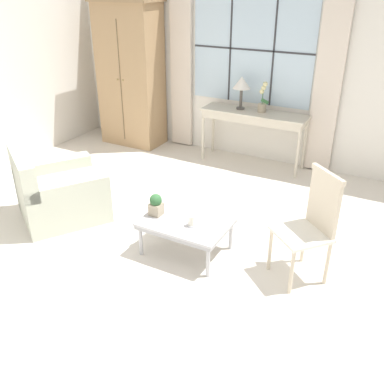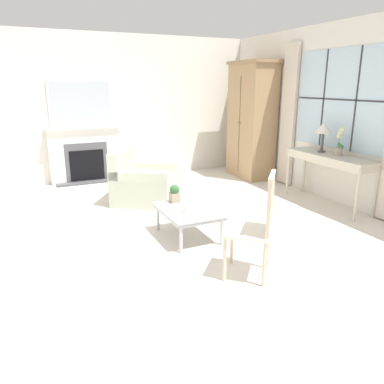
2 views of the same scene
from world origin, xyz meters
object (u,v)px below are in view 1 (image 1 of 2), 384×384
Objects in this scene: armoire at (131,74)px; coffee_table at (186,224)px; armchair_upholstered at (59,194)px; potted_plant_small at (156,204)px; potted_orchid at (263,101)px; console_table at (254,118)px; table_lamp at (242,84)px; pillar_candle at (192,221)px; side_chair_wooden at (312,220)px.

coffee_table is (2.41, -2.49, -0.82)m from armoire.
armchair_upholstered reaches higher than potted_plant_small.
potted_orchid is at bearing 60.38° from armchair_upholstered.
armchair_upholstered is at bearing -118.66° from console_table.
armoire is at bearing -177.19° from table_lamp.
console_table is 0.52m from table_lamp.
coffee_table is (0.18, -2.60, -0.64)m from potted_orchid.
potted_orchid is (0.09, 0.06, 0.25)m from console_table.
pillar_candle is (0.28, -2.66, -0.54)m from potted_orchid.
pillar_candle is at bearing -81.82° from console_table.
potted_orchid is at bearing 2.90° from table_lamp.
armchair_upholstered is (-1.18, -2.63, -0.90)m from table_lamp.
console_table is 2.59m from potted_plant_small.
armoire reaches higher than armchair_upholstered.
potted_plant_small is at bearing -86.01° from table_lamp.
pillar_candle is at bearing -34.10° from coffee_table.
console_table is at bearing -146.60° from potted_orchid.
console_table reaches higher than pillar_candle.
potted_plant_small reaches higher than coffee_table.
table_lamp is 2.76m from coffee_table.
armoire is at bearing 134.16° from coffee_table.
armchair_upholstered is (-1.51, -2.65, -0.69)m from potted_orchid.
table_lamp is 0.39m from potted_orchid.
armoire is 3.56m from coffee_table.
armoire is at bearing 134.56° from pillar_candle.
armoire is 3.66m from pillar_candle.
table_lamp is at bearing 125.83° from side_chair_wooden.
potted_plant_small is (2.09, -2.53, -0.66)m from armoire.
table_lamp is at bearing 2.81° from armoire.
potted_plant_small is at bearing -93.16° from potted_orchid.
pillar_candle is (0.10, -0.07, 0.09)m from coffee_table.
armoire reaches higher than side_chair_wooden.
potted_plant_small is at bearing 0.30° from armchair_upholstered.
coffee_table is (0.51, -2.58, -0.85)m from table_lamp.
potted_orchid is 0.41× the size of side_chair_wooden.
armchair_upholstered is at bearing -114.09° from table_lamp.
potted_orchid is at bearing 2.82° from armoire.
armoire reaches higher than potted_orchid.
armchair_upholstered reaches higher than coffee_table.
armchair_upholstered is (-1.42, -2.59, -0.44)m from console_table.
pillar_candle is (2.51, -2.55, -0.73)m from armoire.
console_table is at bearing -10.40° from table_lamp.
armchair_upholstered is 1.79m from pillar_candle.
table_lamp is 3.02m from armchair_upholstered.
armchair_upholstered is 10.25× the size of pillar_candle.
potted_orchid is at bearing 33.40° from console_table.
armchair_upholstered is 1.38m from potted_plant_small.
potted_orchid reaches higher than console_table.
armoire is 1.46× the size of console_table.
armoire is 2.24m from potted_orchid.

